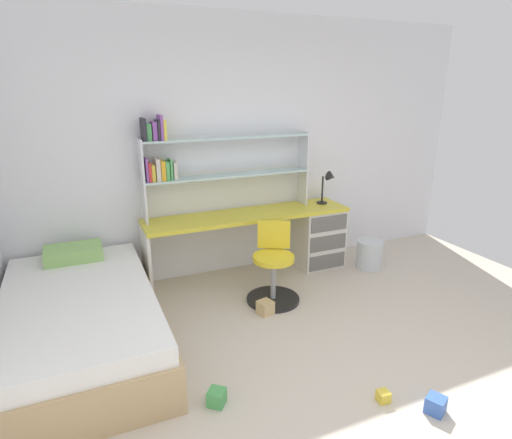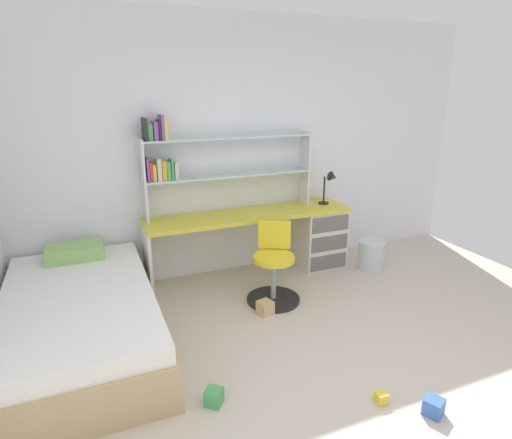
% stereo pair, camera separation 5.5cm
% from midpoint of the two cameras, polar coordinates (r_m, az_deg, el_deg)
% --- Properties ---
extents(ground_plane, '(5.71, 6.06, 0.02)m').
position_cam_midpoint_polar(ground_plane, '(3.13, 16.92, -23.76)').
color(ground_plane, beige).
extents(room_shell, '(5.71, 6.06, 2.73)m').
position_cam_midpoint_polar(room_shell, '(3.08, -14.70, 4.76)').
color(room_shell, silver).
rests_on(room_shell, ground_plane).
extents(desk, '(2.23, 0.51, 0.72)m').
position_cam_midpoint_polar(desk, '(4.84, 6.17, -1.87)').
color(desk, gold).
rests_on(desk, ground_plane).
extents(bookshelf_hutch, '(1.80, 0.22, 1.04)m').
position_cam_midpoint_polar(bookshelf_hutch, '(4.35, -6.65, 8.15)').
color(bookshelf_hutch, silver).
rests_on(bookshelf_hutch, desk).
extents(desk_lamp, '(0.20, 0.17, 0.38)m').
position_cam_midpoint_polar(desk_lamp, '(4.88, 10.38, 4.97)').
color(desk_lamp, black).
rests_on(desk_lamp, desk).
extents(swivel_chair, '(0.52, 0.52, 0.77)m').
position_cam_midpoint_polar(swivel_chair, '(4.14, 2.78, -7.01)').
color(swivel_chair, black).
rests_on(swivel_chair, ground_plane).
extents(bed_platform, '(1.16, 2.03, 0.61)m').
position_cam_midpoint_polar(bed_platform, '(3.70, -22.19, -12.49)').
color(bed_platform, tan).
rests_on(bed_platform, ground_plane).
extents(waste_bin, '(0.30, 0.30, 0.32)m').
position_cam_midpoint_polar(waste_bin, '(5.06, 15.58, -4.62)').
color(waste_bin, silver).
rests_on(waste_bin, ground_plane).
extents(toy_block_natural_0, '(0.16, 0.16, 0.13)m').
position_cam_midpoint_polar(toy_block_natural_0, '(3.99, 1.65, -11.80)').
color(toy_block_natural_0, tan).
rests_on(toy_block_natural_0, ground_plane).
extents(toy_block_blue_1, '(0.15, 0.15, 0.11)m').
position_cam_midpoint_polar(toy_block_blue_1, '(3.18, 23.32, -22.19)').
color(toy_block_blue_1, '#3860B7').
rests_on(toy_block_blue_1, ground_plane).
extents(toy_block_yellow_2, '(0.08, 0.08, 0.08)m').
position_cam_midpoint_polar(toy_block_yellow_2, '(3.17, 17.02, -22.01)').
color(toy_block_yellow_2, gold).
rests_on(toy_block_yellow_2, ground_plane).
extents(toy_block_green_3, '(0.15, 0.15, 0.11)m').
position_cam_midpoint_polar(toy_block_green_3, '(3.04, -5.16, -22.72)').
color(toy_block_green_3, '#479E51').
rests_on(toy_block_green_3, ground_plane).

